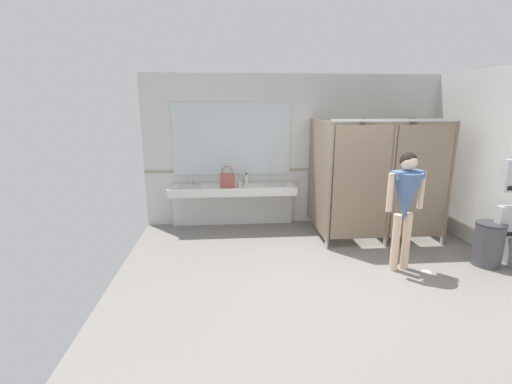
{
  "coord_description": "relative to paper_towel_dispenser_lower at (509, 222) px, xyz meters",
  "views": [
    {
      "loc": [
        -1.39,
        -4.31,
        2.28
      ],
      "look_at": [
        -1.0,
        0.51,
        1.1
      ],
      "focal_mm": 25.2,
      "sensor_mm": 36.0,
      "label": 1
    }
  ],
  "objects": [
    {
      "name": "soap_dispenser",
      "position": [
        -3.62,
        2.1,
        0.25
      ],
      "size": [
        0.07,
        0.07,
        0.2
      ],
      "color": "white",
      "rests_on": "vanity_counter"
    },
    {
      "name": "trash_bin",
      "position": [
        -0.24,
        0.02,
        -0.34
      ],
      "size": [
        0.4,
        0.4,
        0.64
      ],
      "color": "#47474C",
      "rests_on": "ground_plane"
    },
    {
      "name": "ground_plane",
      "position": [
        -2.58,
        -0.24,
        -0.71
      ],
      "size": [
        5.91,
        5.55,
        0.1
      ],
      "primitive_type": "cube",
      "color": "gray"
    },
    {
      "name": "mirror_panel",
      "position": [
        -3.89,
        2.23,
        0.98
      ],
      "size": [
        2.21,
        0.02,
        1.34
      ],
      "primitive_type": "cube",
      "color": "silver",
      "rests_on": "wall_back"
    },
    {
      "name": "floor_drain_cover",
      "position": [
        -1.22,
        -0.13,
        -0.66
      ],
      "size": [
        0.14,
        0.14,
        0.01
      ],
      "primitive_type": "cylinder",
      "color": "#B7BABF",
      "rests_on": "ground_plane"
    },
    {
      "name": "handbag",
      "position": [
        -3.98,
        1.77,
        0.3
      ],
      "size": [
        0.26,
        0.11,
        0.39
      ],
      "color": "#934C42",
      "rests_on": "vanity_counter"
    },
    {
      "name": "bathroom_stalls",
      "position": [
        -1.41,
        1.28,
        0.42
      ],
      "size": [
        2.02,
        1.47,
        2.07
      ],
      "color": "#84705B",
      "rests_on": "ground_plane"
    },
    {
      "name": "paper_towel_dispenser_lower",
      "position": [
        0.0,
        0.0,
        0.0
      ],
      "size": [
        0.36,
        0.13,
        0.45
      ],
      "color": "#B7BABF",
      "rests_on": "wall_side_right"
    },
    {
      "name": "person_standing",
      "position": [
        -1.57,
        -0.01,
        0.4
      ],
      "size": [
        0.57,
        0.48,
        1.67
      ],
      "color": "beige",
      "rests_on": "ground_plane"
    },
    {
      "name": "vanity_counter",
      "position": [
        -3.89,
        2.01,
        -0.05
      ],
      "size": [
        2.31,
        0.6,
        0.94
      ],
      "color": "silver",
      "rests_on": "ground_plane"
    },
    {
      "name": "wall_back_tile_band",
      "position": [
        -2.58,
        2.24,
        0.39
      ],
      "size": [
        5.91,
        0.01,
        0.06
      ],
      "primitive_type": "cube",
      "color": "#9E937F",
      "rests_on": "wall_back"
    },
    {
      "name": "paper_cup",
      "position": [
        -3.76,
        1.81,
        0.21
      ],
      "size": [
        0.07,
        0.07,
        0.1
      ],
      "primitive_type": "cylinder",
      "color": "beige",
      "rests_on": "vanity_counter"
    },
    {
      "name": "wall_back",
      "position": [
        -2.58,
        2.3,
        0.75
      ],
      "size": [
        5.91,
        0.12,
        2.83
      ],
      "primitive_type": "cube",
      "color": "silver",
      "rests_on": "ground_plane"
    }
  ]
}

